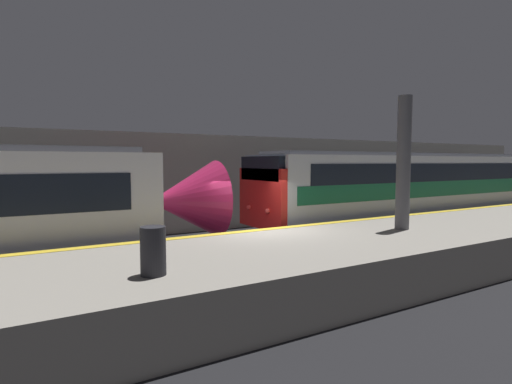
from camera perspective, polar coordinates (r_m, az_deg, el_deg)
The scene contains 6 objects.
ground_plane at distance 12.01m, azimuth 1.03°, elevation -10.54°, with size 120.00×120.00×0.00m, color black.
platform at distance 10.11m, azimuth 7.71°, elevation -10.16°, with size 40.00×4.44×1.13m.
station_rear_barrier at distance 17.53m, azimuth -10.16°, elevation 1.19°, with size 50.00×0.15×4.29m.
support_pillar_near at distance 12.32m, azimuth 20.33°, elevation 3.89°, with size 0.40×0.40×3.85m.
train_boxy at distance 20.29m, azimuth 23.41°, elevation 0.32°, with size 18.58×2.89×3.47m.
trash_bin at distance 7.20m, azimuth -14.48°, elevation -8.15°, with size 0.44×0.44×0.85m.
Camera 1 is at (-6.07, -9.90, 3.08)m, focal length 28.00 mm.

